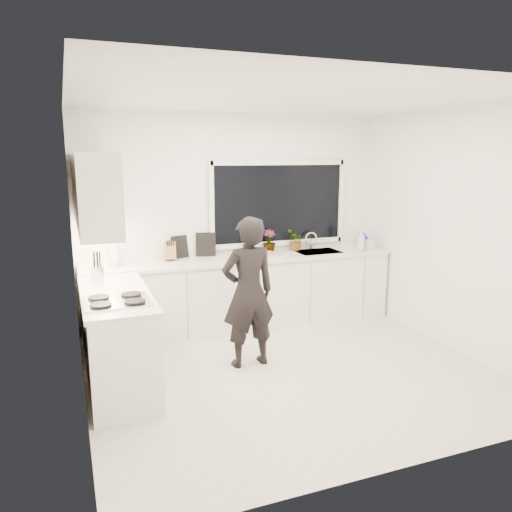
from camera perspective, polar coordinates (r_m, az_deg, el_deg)
name	(u,v)px	position (r m, az deg, el deg)	size (l,w,h in m)	color
floor	(291,372)	(5.27, 4.07, -13.11)	(4.00, 3.50, 0.02)	beige
wall_back	(235,220)	(6.48, -2.39, 4.12)	(4.00, 0.02, 2.70)	white
wall_left	(74,257)	(4.40, -20.07, -0.07)	(0.02, 3.50, 2.70)	white
wall_right	(457,231)	(5.99, 21.96, 2.70)	(0.02, 3.50, 2.70)	white
ceiling	(296,96)	(4.82, 4.55, 17.78)	(4.00, 3.50, 0.02)	white
window	(279,203)	(6.64, 2.64, 6.03)	(1.80, 0.02, 1.00)	black
base_cabinets_back	(244,294)	(6.37, -1.42, -4.36)	(3.92, 0.58, 0.88)	white
base_cabinets_left	(118,340)	(5.00, -15.51, -9.29)	(0.58, 1.60, 0.88)	white
countertop_back	(244,259)	(6.25, -1.41, -0.32)	(3.94, 0.62, 0.04)	silver
countertop_left	(115,294)	(4.86, -15.80, -4.21)	(0.62, 1.60, 0.04)	silver
upper_cabinets	(93,190)	(5.04, -18.14, 7.18)	(0.34, 2.10, 0.70)	white
sink	(318,255)	(6.69, 7.06, 0.11)	(0.58, 0.42, 0.14)	silver
faucet	(311,241)	(6.83, 6.31, 1.73)	(0.03, 0.03, 0.22)	silver
stovetop	(117,301)	(4.52, -15.64, -4.94)	(0.56, 0.48, 0.03)	black
person	(248,292)	(5.15, -0.89, -4.19)	(0.57, 0.38, 1.58)	black
pizza_tray	(259,255)	(6.29, 0.32, 0.08)	(0.51, 0.37, 0.03)	silver
pizza	(259,254)	(6.29, 0.32, 0.24)	(0.46, 0.33, 0.01)	red
watering_can	(363,241)	(7.21, 12.11, 1.69)	(0.14, 0.14, 0.13)	#152CCC
paper_towel_roll	(115,254)	(6.00, -15.81, 0.21)	(0.11, 0.11, 0.26)	white
knife_block	(170,251)	(6.14, -9.78, 0.52)	(0.13, 0.10, 0.22)	#8F5F42
utensil_crock	(98,274)	(5.27, -17.64, -2.00)	(0.13, 0.13, 0.16)	silver
picture_frame_large	(180,247)	(6.26, -8.70, 1.05)	(0.22, 0.02, 0.28)	black
picture_frame_small	(206,244)	(6.33, -5.76, 1.34)	(0.25, 0.02, 0.30)	black
herb_plants	(279,241)	(6.58, 2.62, 1.71)	(0.94, 0.33, 0.31)	#26662D
soap_bottles	(364,241)	(6.84, 12.25, 1.70)	(0.28, 0.15, 0.28)	#D8BF66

